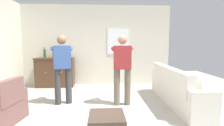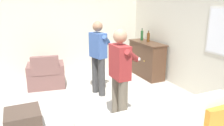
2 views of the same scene
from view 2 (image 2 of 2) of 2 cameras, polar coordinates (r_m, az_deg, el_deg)
name	(u,v)px [view 2 (image 2 of 2)]	position (r m, az deg, el deg)	size (l,w,h in m)	color
ground	(85,114)	(4.36, -7.18, -12.98)	(10.40, 10.40, 0.00)	#B2ADA3
wall_back_with_window	(197,33)	(5.27, 21.32, 7.23)	(5.20, 0.15, 2.80)	beige
wall_side_left	(55,27)	(6.46, -14.72, 9.16)	(0.12, 5.20, 2.80)	beige
armchair	(46,76)	(5.71, -16.77, -3.28)	(0.77, 0.97, 0.85)	brown
sideboard_cabinet	(146,59)	(6.31, 8.96, 1.00)	(1.28, 0.49, 0.99)	#472D1E
bottle_wine_green	(148,37)	(6.24, 9.46, 6.66)	(0.08, 0.08, 0.31)	#593314
bottle_liquor_amber	(142,35)	(6.47, 7.82, 7.17)	(0.08, 0.08, 0.35)	#1E4C23
ottoman	(23,122)	(3.93, -22.12, -14.19)	(0.55, 0.55, 0.41)	#47382D
person_standing_left	(99,55)	(4.91, -3.55, 2.18)	(0.54, 0.52, 1.68)	#383838
person_standing_right	(120,75)	(3.57, 2.19, -3.03)	(0.56, 0.48, 1.68)	#6B6051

